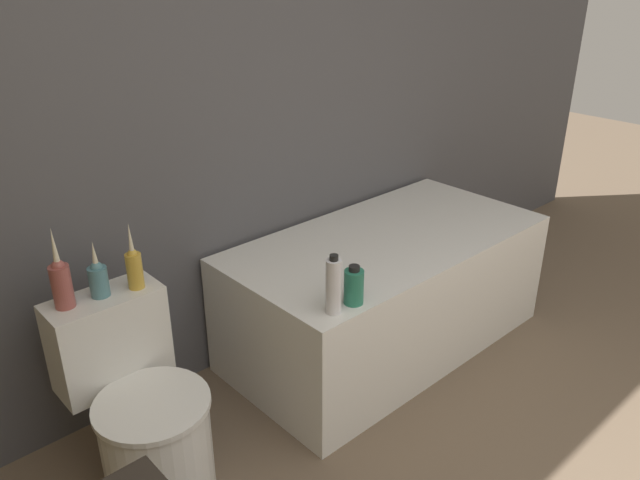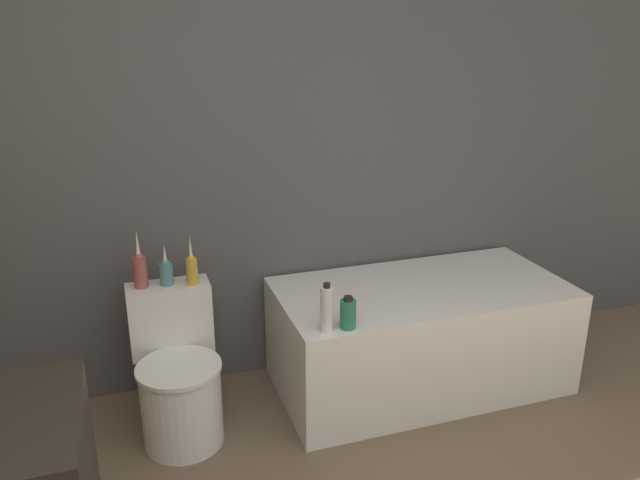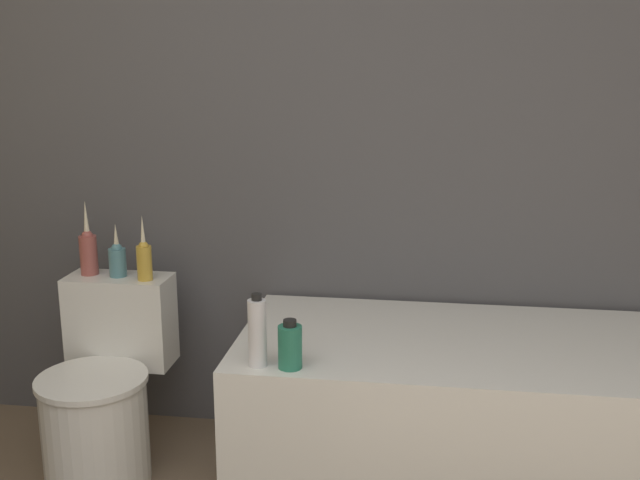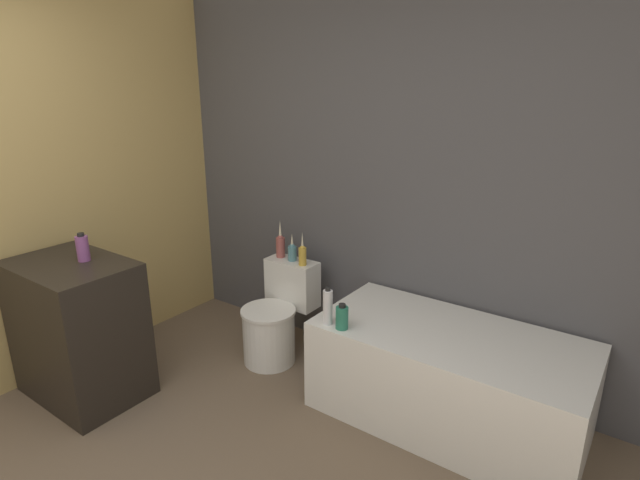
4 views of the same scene
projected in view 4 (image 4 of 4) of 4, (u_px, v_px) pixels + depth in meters
wall_back_tiled at (369, 177)px, 3.35m from camera, size 6.40×0.06×2.60m
wall_left_painted at (0, 188)px, 2.99m from camera, size 0.06×6.40×2.60m
bathtub at (447, 376)px, 2.88m from camera, size 1.50×0.76×0.56m
toilet at (276, 319)px, 3.56m from camera, size 0.39×0.55×0.68m
vanity_counter at (79, 329)px, 3.10m from camera, size 0.77×0.53×0.88m
soap_bottle_glass at (83, 248)px, 2.98m from camera, size 0.07×0.07×0.17m
vase_gold at (280, 245)px, 3.63m from camera, size 0.07×0.07×0.28m
vase_silver at (292, 251)px, 3.57m from camera, size 0.06×0.06×0.20m
vase_bronze at (302, 254)px, 3.48m from camera, size 0.06×0.06×0.24m
shampoo_bottle_tall at (328, 307)px, 2.88m from camera, size 0.06×0.06×0.23m
shampoo_bottle_short at (342, 317)px, 2.83m from camera, size 0.07×0.07×0.15m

